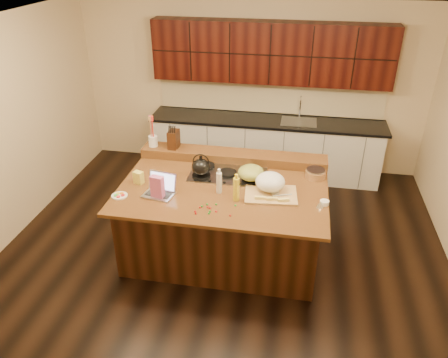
# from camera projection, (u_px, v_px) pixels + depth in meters

# --- Properties ---
(room) EXTENTS (5.52, 5.02, 2.72)m
(room) POSITION_uv_depth(u_px,v_px,m) (223.00, 154.00, 4.86)
(room) COLOR black
(room) RESTS_ON ground
(island) EXTENTS (2.40, 1.60, 0.92)m
(island) POSITION_uv_depth(u_px,v_px,m) (223.00, 219.00, 5.29)
(island) COLOR black
(island) RESTS_ON ground
(back_ledge) EXTENTS (2.40, 0.30, 0.12)m
(back_ledge) POSITION_uv_depth(u_px,v_px,m) (233.00, 156.00, 5.64)
(back_ledge) COLOR black
(back_ledge) RESTS_ON island
(cooktop) EXTENTS (0.92, 0.52, 0.05)m
(cooktop) POSITION_uv_depth(u_px,v_px,m) (228.00, 174.00, 5.32)
(cooktop) COLOR gray
(cooktop) RESTS_ON island
(back_counter) EXTENTS (3.70, 0.66, 2.40)m
(back_counter) POSITION_uv_depth(u_px,v_px,m) (267.00, 116.00, 6.91)
(back_counter) COLOR silver
(back_counter) RESTS_ON ground
(kettle) EXTENTS (0.26, 0.26, 0.20)m
(kettle) POSITION_uv_depth(u_px,v_px,m) (201.00, 167.00, 5.19)
(kettle) COLOR black
(kettle) RESTS_ON cooktop
(green_bowl) EXTENTS (0.37, 0.37, 0.17)m
(green_bowl) POSITION_uv_depth(u_px,v_px,m) (251.00, 173.00, 5.11)
(green_bowl) COLOR olive
(green_bowl) RESTS_ON cooktop
(laptop) EXTENTS (0.38, 0.32, 0.23)m
(laptop) POSITION_uv_depth(u_px,v_px,m) (160.00, 188.00, 4.92)
(laptop) COLOR #B7B7BC
(laptop) RESTS_ON island
(oil_bottle) EXTENTS (0.09, 0.09, 0.27)m
(oil_bottle) POSITION_uv_depth(u_px,v_px,m) (236.00, 189.00, 4.76)
(oil_bottle) COLOR yellow
(oil_bottle) RESTS_ON island
(vinegar_bottle) EXTENTS (0.08, 0.08, 0.25)m
(vinegar_bottle) POSITION_uv_depth(u_px,v_px,m) (219.00, 183.00, 4.91)
(vinegar_bottle) COLOR silver
(vinegar_bottle) RESTS_ON island
(wooden_tray) EXTENTS (0.62, 0.49, 0.23)m
(wooden_tray) POSITION_uv_depth(u_px,v_px,m) (270.00, 185.00, 4.91)
(wooden_tray) COLOR tan
(wooden_tray) RESTS_ON island
(ramekin_a) EXTENTS (0.12, 0.12, 0.04)m
(ramekin_a) POSITION_uv_depth(u_px,v_px,m) (277.00, 188.00, 5.01)
(ramekin_a) COLOR white
(ramekin_a) RESTS_ON island
(ramekin_b) EXTENTS (0.11, 0.11, 0.04)m
(ramekin_b) POSITION_uv_depth(u_px,v_px,m) (324.00, 203.00, 4.74)
(ramekin_b) COLOR white
(ramekin_b) RESTS_ON island
(ramekin_c) EXTENTS (0.13, 0.13, 0.04)m
(ramekin_c) POSITION_uv_depth(u_px,v_px,m) (275.00, 193.00, 4.91)
(ramekin_c) COLOR white
(ramekin_c) RESTS_ON island
(strainer_bowl) EXTENTS (0.30, 0.30, 0.09)m
(strainer_bowl) POSITION_uv_depth(u_px,v_px,m) (315.00, 174.00, 5.25)
(strainer_bowl) COLOR #996B3F
(strainer_bowl) RESTS_ON island
(kitchen_timer) EXTENTS (0.10, 0.10, 0.07)m
(kitchen_timer) POSITION_uv_depth(u_px,v_px,m) (320.00, 204.00, 4.68)
(kitchen_timer) COLOR silver
(kitchen_timer) RESTS_ON island
(pink_bag) EXTENTS (0.16, 0.10, 0.27)m
(pink_bag) POSITION_uv_depth(u_px,v_px,m) (157.00, 187.00, 4.80)
(pink_bag) COLOR #CA5F9A
(pink_bag) RESTS_ON island
(candy_plate) EXTENTS (0.24, 0.24, 0.01)m
(candy_plate) POSITION_uv_depth(u_px,v_px,m) (119.00, 196.00, 4.89)
(candy_plate) COLOR white
(candy_plate) RESTS_ON island
(package_box) EXTENTS (0.13, 0.11, 0.15)m
(package_box) POSITION_uv_depth(u_px,v_px,m) (139.00, 178.00, 5.12)
(package_box) COLOR #E7DC51
(package_box) RESTS_ON island
(utensil_crock) EXTENTS (0.15, 0.15, 0.14)m
(utensil_crock) POSITION_uv_depth(u_px,v_px,m) (153.00, 141.00, 5.75)
(utensil_crock) COLOR white
(utensil_crock) RESTS_ON back_ledge
(knife_block) EXTENTS (0.13, 0.20, 0.24)m
(knife_block) POSITION_uv_depth(u_px,v_px,m) (174.00, 139.00, 5.68)
(knife_block) COLOR black
(knife_block) RESTS_ON back_ledge
(gumdrop_0) EXTENTS (0.02, 0.02, 0.02)m
(gumdrop_0) POSITION_uv_depth(u_px,v_px,m) (195.00, 211.00, 4.61)
(gumdrop_0) COLOR red
(gumdrop_0) RESTS_ON island
(gumdrop_1) EXTENTS (0.02, 0.02, 0.02)m
(gumdrop_1) POSITION_uv_depth(u_px,v_px,m) (207.00, 204.00, 4.73)
(gumdrop_1) COLOR #198C26
(gumdrop_1) RESTS_ON island
(gumdrop_2) EXTENTS (0.02, 0.02, 0.02)m
(gumdrop_2) POSITION_uv_depth(u_px,v_px,m) (230.00, 215.00, 4.54)
(gumdrop_2) COLOR red
(gumdrop_2) RESTS_ON island
(gumdrop_3) EXTENTS (0.02, 0.02, 0.02)m
(gumdrop_3) POSITION_uv_depth(u_px,v_px,m) (210.00, 211.00, 4.61)
(gumdrop_3) COLOR #198C26
(gumdrop_3) RESTS_ON island
(gumdrop_4) EXTENTS (0.02, 0.02, 0.02)m
(gumdrop_4) POSITION_uv_depth(u_px,v_px,m) (196.00, 213.00, 4.57)
(gumdrop_4) COLOR red
(gumdrop_4) RESTS_ON island
(gumdrop_5) EXTENTS (0.02, 0.02, 0.02)m
(gumdrop_5) POSITION_uv_depth(u_px,v_px,m) (235.00, 205.00, 4.71)
(gumdrop_5) COLOR #198C26
(gumdrop_5) RESTS_ON island
(gumdrop_6) EXTENTS (0.02, 0.02, 0.02)m
(gumdrop_6) POSITION_uv_depth(u_px,v_px,m) (200.00, 207.00, 4.68)
(gumdrop_6) COLOR red
(gumdrop_6) RESTS_ON island
(gumdrop_7) EXTENTS (0.02, 0.02, 0.02)m
(gumdrop_7) POSITION_uv_depth(u_px,v_px,m) (209.00, 213.00, 4.57)
(gumdrop_7) COLOR #198C26
(gumdrop_7) RESTS_ON island
(gumdrop_8) EXTENTS (0.02, 0.02, 0.02)m
(gumdrop_8) POSITION_uv_depth(u_px,v_px,m) (216.00, 211.00, 4.61)
(gumdrop_8) COLOR red
(gumdrop_8) RESTS_ON island
(gumdrop_9) EXTENTS (0.02, 0.02, 0.02)m
(gumdrop_9) POSITION_uv_depth(u_px,v_px,m) (202.00, 206.00, 4.69)
(gumdrop_9) COLOR #198C26
(gumdrop_9) RESTS_ON island
(gumdrop_10) EXTENTS (0.02, 0.02, 0.02)m
(gumdrop_10) POSITION_uv_depth(u_px,v_px,m) (208.00, 207.00, 4.68)
(gumdrop_10) COLOR red
(gumdrop_10) RESTS_ON island
(gumdrop_11) EXTENTS (0.02, 0.02, 0.02)m
(gumdrop_11) POSITION_uv_depth(u_px,v_px,m) (216.00, 204.00, 4.73)
(gumdrop_11) COLOR #198C26
(gumdrop_11) RESTS_ON island
(gumdrop_12) EXTENTS (0.02, 0.02, 0.02)m
(gumdrop_12) POSITION_uv_depth(u_px,v_px,m) (210.00, 208.00, 4.67)
(gumdrop_12) COLOR red
(gumdrop_12) RESTS_ON island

